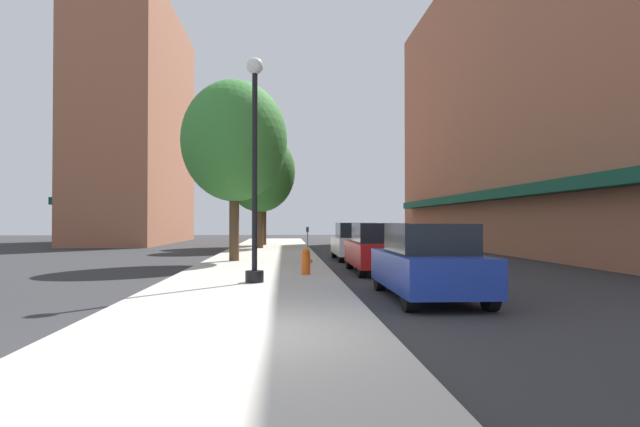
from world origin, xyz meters
TOP-DOWN VIEW (x-y plane):
  - ground_plane at (4.00, 18.00)m, footprint 90.00×90.00m
  - sidewalk_slab at (0.00, 19.00)m, footprint 4.80×50.00m
  - building_right_brick at (14.99, 22.00)m, footprint 6.80×40.00m
  - building_far_background at (-11.01, 37.00)m, footprint 6.80×18.00m
  - lamppost at (0.09, 6.55)m, footprint 0.48×0.48m
  - fire_hydrant at (1.51, 8.58)m, footprint 0.33×0.26m
  - parking_meter_near at (2.05, 20.47)m, footprint 0.14×0.09m
  - tree_near at (-1.18, 14.53)m, footprint 4.30×4.30m
  - tree_mid at (-0.63, 25.28)m, footprint 4.25×4.25m
  - tree_far at (-0.59, 29.76)m, footprint 4.27×4.27m
  - car_blue at (4.00, 3.96)m, footprint 1.80×4.30m
  - car_red at (4.00, 10.25)m, footprint 1.80×4.30m
  - car_white at (4.00, 16.36)m, footprint 1.80×4.30m

SIDE VIEW (x-z plane):
  - ground_plane at x=4.00m, z-range 0.00..0.00m
  - sidewalk_slab at x=0.00m, z-range 0.00..0.12m
  - fire_hydrant at x=1.51m, z-range 0.12..0.91m
  - car_blue at x=4.00m, z-range -0.02..1.64m
  - car_red at x=4.00m, z-range -0.02..1.64m
  - car_white at x=4.00m, z-range -0.02..1.64m
  - parking_meter_near at x=2.05m, z-range 0.29..1.60m
  - lamppost at x=0.09m, z-range 0.25..6.15m
  - tree_mid at x=-0.63m, z-range 1.19..8.25m
  - tree_near at x=-1.18m, z-range 1.31..8.67m
  - tree_far at x=-0.59m, z-range 1.43..8.99m
  - building_right_brick at x=14.99m, z-range -0.02..18.35m
  - building_far_background at x=-11.01m, z-range -0.02..18.69m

